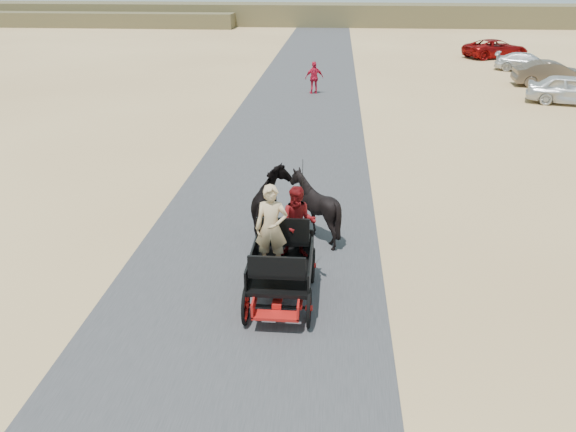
# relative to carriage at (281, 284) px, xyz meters

# --- Properties ---
(ground) EXTENTS (140.00, 140.00, 0.00)m
(ground) POSITION_rel_carriage_xyz_m (-0.80, -2.15, -0.36)
(ground) COLOR tan
(road) EXTENTS (6.00, 140.00, 0.01)m
(road) POSITION_rel_carriage_xyz_m (-0.80, -2.15, -0.35)
(road) COLOR #38383A
(road) RESTS_ON ground
(ridge_far) EXTENTS (140.00, 6.00, 2.40)m
(ridge_far) POSITION_rel_carriage_xyz_m (-0.80, 59.85, 0.84)
(ridge_far) COLOR brown
(ridge_far) RESTS_ON ground
(ridge_near) EXTENTS (40.00, 4.00, 1.60)m
(ridge_near) POSITION_rel_carriage_xyz_m (-30.80, 55.85, 0.44)
(ridge_near) COLOR brown
(ridge_near) RESTS_ON ground
(carriage) EXTENTS (1.30, 2.40, 0.72)m
(carriage) POSITION_rel_carriage_xyz_m (0.00, 0.00, 0.00)
(carriage) COLOR black
(carriage) RESTS_ON ground
(horse_left) EXTENTS (0.91, 2.01, 1.70)m
(horse_left) POSITION_rel_carriage_xyz_m (-0.55, 3.00, 0.49)
(horse_left) COLOR black
(horse_left) RESTS_ON ground
(horse_right) EXTENTS (1.37, 1.54, 1.70)m
(horse_right) POSITION_rel_carriage_xyz_m (0.55, 3.00, 0.49)
(horse_right) COLOR black
(horse_right) RESTS_ON ground
(driver_man) EXTENTS (0.66, 0.43, 1.80)m
(driver_man) POSITION_rel_carriage_xyz_m (-0.20, 0.05, 1.26)
(driver_man) COLOR tan
(driver_man) RESTS_ON carriage
(passenger_woman) EXTENTS (0.77, 0.60, 1.58)m
(passenger_woman) POSITION_rel_carriage_xyz_m (0.30, 0.60, 1.15)
(passenger_woman) COLOR #660C0F
(passenger_woman) RESTS_ON carriage
(pedestrian) EXTENTS (1.09, 0.71, 1.73)m
(pedestrian) POSITION_rel_carriage_xyz_m (-0.23, 20.87, 0.50)
(pedestrian) COLOR red
(pedestrian) RESTS_ON ground
(car_a) EXTENTS (4.58, 2.89, 1.45)m
(car_a) POSITION_rel_carriage_xyz_m (12.81, 19.42, 0.37)
(car_a) COLOR silver
(car_a) RESTS_ON ground
(car_b) EXTENTS (4.38, 1.74, 1.42)m
(car_b) POSITION_rel_carriage_xyz_m (13.42, 24.13, 0.35)
(car_b) COLOR brown
(car_b) RESTS_ON ground
(car_c) EXTENTS (4.33, 2.91, 1.17)m
(car_c) POSITION_rel_carriage_xyz_m (13.51, 29.29, 0.22)
(car_c) COLOR silver
(car_c) RESTS_ON ground
(car_d) EXTENTS (5.43, 3.99, 1.37)m
(car_d) POSITION_rel_carriage_xyz_m (12.94, 35.21, 0.33)
(car_d) COLOR maroon
(car_d) RESTS_ON ground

